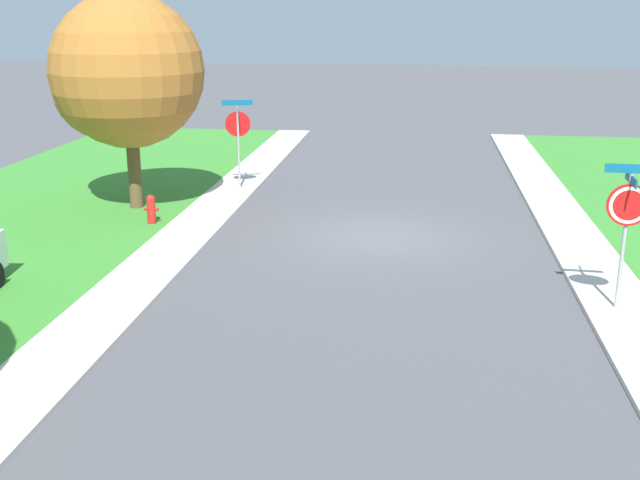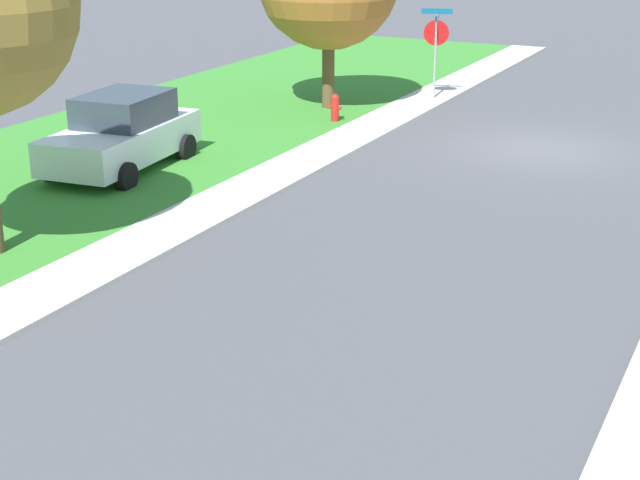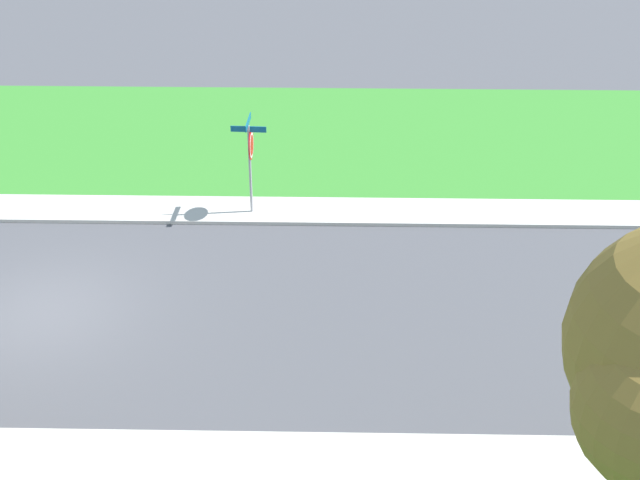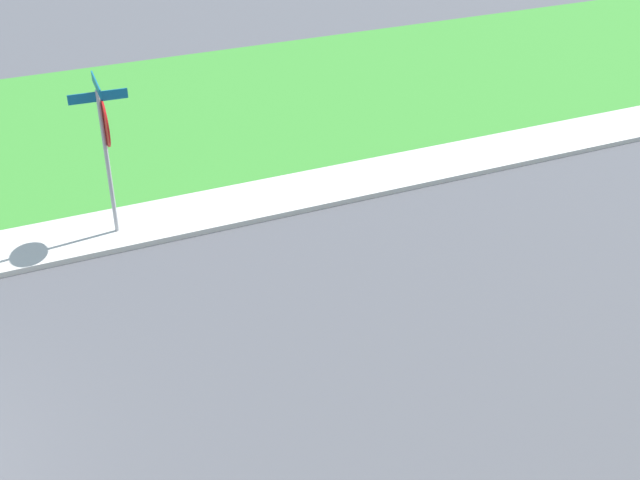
{
  "view_description": "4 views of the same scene",
  "coord_description": "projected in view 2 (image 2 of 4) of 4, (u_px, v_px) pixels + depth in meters",
  "views": [
    {
      "loc": [
        -0.86,
        18.01,
        5.36
      ],
      "look_at": [
        0.82,
        5.06,
        1.4
      ],
      "focal_mm": 42.91,
      "sensor_mm": 36.0,
      "label": 1
    },
    {
      "loc": [
        -5.47,
        23.17,
        5.99
      ],
      "look_at": [
        0.24,
        11.86,
        1.4
      ],
      "focal_mm": 53.87,
      "sensor_mm": 36.0,
      "label": 2
    },
    {
      "loc": [
        17.66,
        6.61,
        12.59
      ],
      "look_at": [
        -0.95,
        6.24,
        1.4
      ],
      "focal_mm": 53.51,
      "sensor_mm": 36.0,
      "label": 3
    },
    {
      "loc": [
        7.84,
        2.53,
        7.05
      ],
      "look_at": [
        -0.87,
        6.45,
        1.4
      ],
      "focal_mm": 45.97,
      "sensor_mm": 36.0,
      "label": 4
    }
  ],
  "objects": [
    {
      "name": "car_white_across_road",
      "position": [
        122.0,
        133.0,
        21.68
      ],
      "size": [
        2.38,
        4.47,
        1.76
      ],
      "color": "white",
      "rests_on": "ground"
    },
    {
      "name": "fire_hydrant",
      "position": [
        335.0,
        108.0,
        26.3
      ],
      "size": [
        0.38,
        0.22,
        0.83
      ],
      "color": "red",
      "rests_on": "ground"
    },
    {
      "name": "ground_plane",
      "position": [
        543.0,
        149.0,
        23.81
      ],
      "size": [
        120.0,
        120.0,
        0.0
      ],
      "primitive_type": "plane",
      "color": "#4C4C51"
    },
    {
      "name": "stop_sign_near_corner",
      "position": [
        436.0,
        39.0,
        28.74
      ],
      "size": [
        0.9,
        0.9,
        2.77
      ],
      "color": "#9E9EA3",
      "rests_on": "ground"
    },
    {
      "name": "sidewalk_east",
      "position": [
        73.0,
        278.0,
        15.71
      ],
      "size": [
        1.4,
        56.0,
        0.1
      ],
      "primitive_type": "cube",
      "color": "beige",
      "rests_on": "ground"
    }
  ]
}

